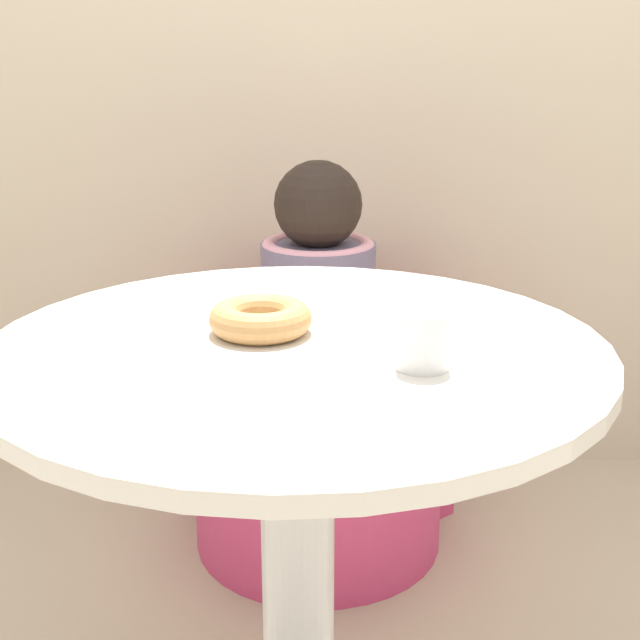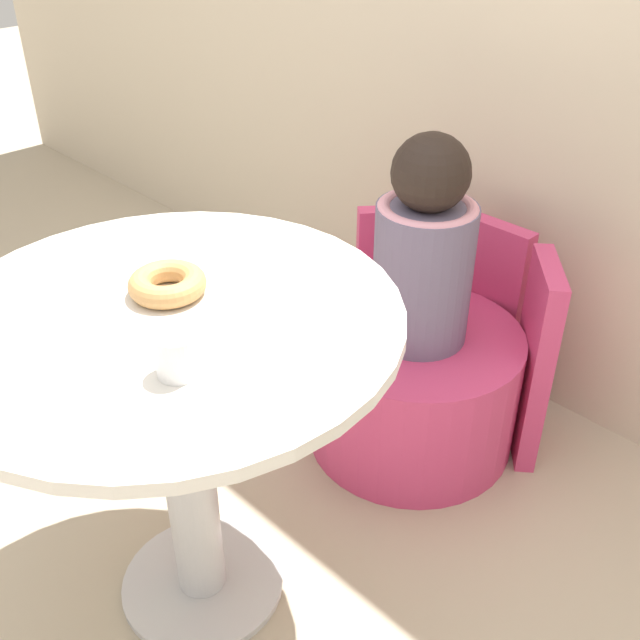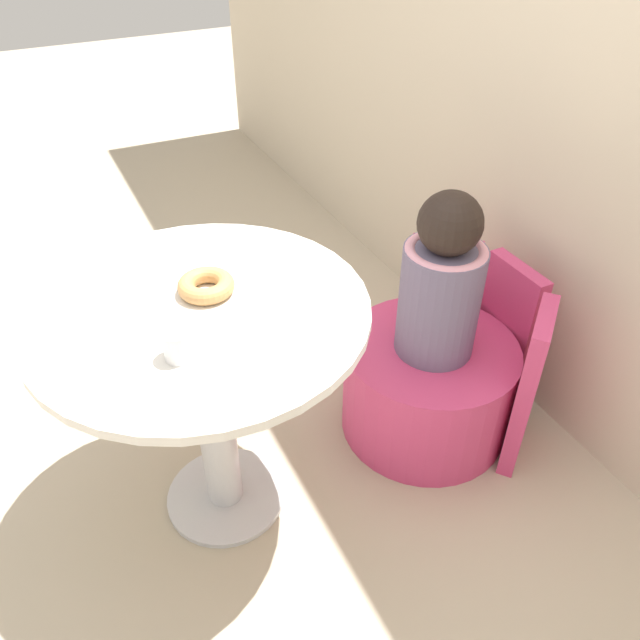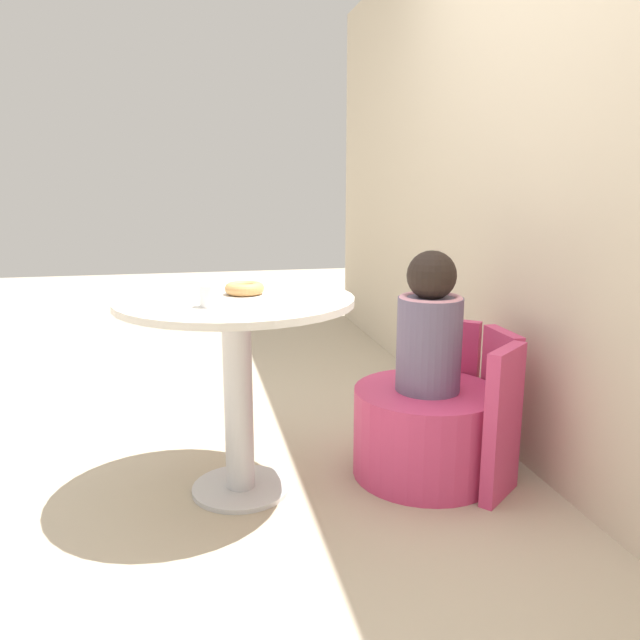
% 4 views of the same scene
% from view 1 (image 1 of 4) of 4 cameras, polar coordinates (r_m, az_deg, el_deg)
% --- Properties ---
extents(back_wall, '(6.00, 0.06, 2.40)m').
position_cam_1_polar(back_wall, '(2.29, 1.54, 19.71)').
color(back_wall, beige).
rests_on(back_wall, ground_plane).
extents(round_table, '(0.83, 0.83, 0.73)m').
position_cam_1_polar(round_table, '(1.24, -1.65, -8.97)').
color(round_table, silver).
rests_on(round_table, ground_plane).
extents(tub_chair, '(0.56, 0.56, 0.34)m').
position_cam_1_polar(tub_chair, '(2.06, -0.22, -9.65)').
color(tub_chair, '#D13D70').
rests_on(tub_chair, ground_plane).
extents(booth_backrest, '(0.66, 0.24, 0.56)m').
position_cam_1_polar(booth_backrest, '(2.23, -0.04, -4.45)').
color(booth_backrest, '#D13D70').
rests_on(booth_backrest, ground_plane).
extents(child_figure, '(0.24, 0.24, 0.53)m').
position_cam_1_polar(child_figure, '(1.90, -0.23, 1.62)').
color(child_figure, slate).
rests_on(child_figure, tub_chair).
extents(donut, '(0.14, 0.14, 0.04)m').
position_cam_1_polar(donut, '(1.21, -3.99, 0.11)').
color(donut, tan).
rests_on(donut, round_table).
extents(cup, '(0.07, 0.07, 0.07)m').
position_cam_1_polar(cup, '(1.08, 6.40, -1.29)').
color(cup, white).
rests_on(cup, round_table).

